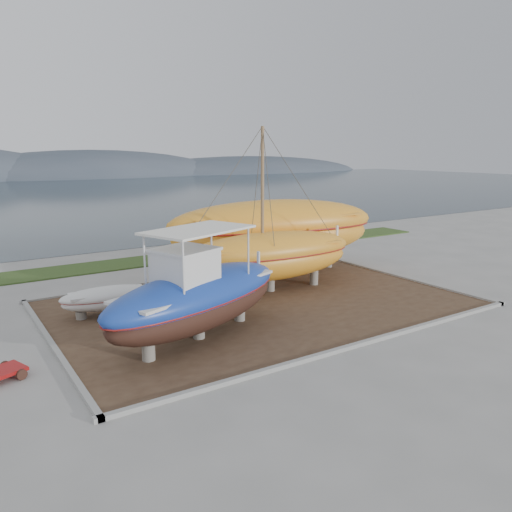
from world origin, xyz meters
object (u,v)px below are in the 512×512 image
white_dinghy (109,301)px  orange_sailboat (271,211)px  blue_caique (198,285)px  orange_bare_hull (274,237)px

white_dinghy → orange_sailboat: size_ratio=0.44×
blue_caique → white_dinghy: 5.16m
orange_bare_hull → orange_sailboat: bearing=-116.1°
white_dinghy → orange_bare_hull: size_ratio=0.32×
orange_sailboat → orange_bare_hull: 4.37m
blue_caique → orange_sailboat: bearing=12.2°
white_dinghy → orange_bare_hull: 10.63m
blue_caique → orange_sailboat: size_ratio=0.95×
orange_sailboat → blue_caique: bearing=-141.6°
white_dinghy → orange_sailboat: (7.87, -0.73, 3.39)m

